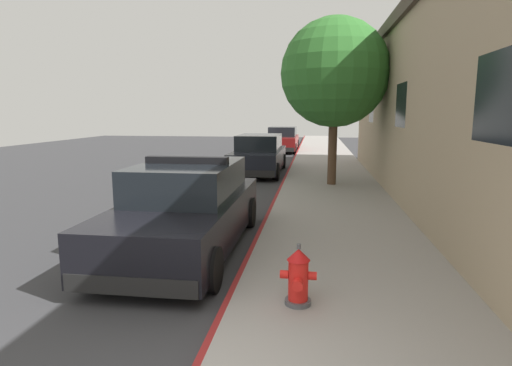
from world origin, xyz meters
The scene contains 8 objects.
ground_plane centered at (-4.44, 10.00, -0.10)m, with size 34.03×60.00×0.20m, color #353538.
sidewalk_pavement centered at (1.56, 10.00, 0.08)m, with size 3.11×60.00×0.15m, color gray.
curb_painted_edge centered at (-0.04, 10.00, 0.08)m, with size 0.08×60.00×0.15m, color maroon.
police_cruiser centered at (-1.24, 4.32, 0.74)m, with size 1.94×4.84×1.68m.
parked_car_silver_ahead centered at (-1.26, 14.18, 0.74)m, with size 1.94×4.84×1.56m.
parked_car_dark_far centered at (-1.05, 24.09, 0.74)m, with size 1.94×4.84×1.56m.
fire_hydrant centered at (0.84, 2.03, 0.50)m, with size 0.44×0.40×0.76m.
street_tree centered at (1.56, 10.95, 3.67)m, with size 3.39×3.39×5.22m.
Camera 1 is at (1.00, -2.80, 2.45)m, focal length 29.56 mm.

